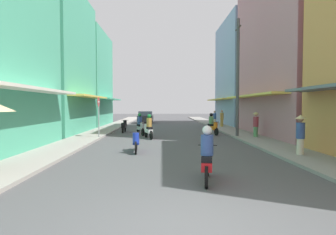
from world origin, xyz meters
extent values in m
plane|color=#4C4C4F|center=(0.00, 18.75, 0.00)|extent=(100.12, 100.12, 0.00)
cube|color=#9E9991|center=(-5.29, 18.75, 0.06)|extent=(2.03, 53.51, 0.12)
cube|color=gray|center=(5.29, 18.75, 0.06)|extent=(2.03, 53.51, 0.12)
cube|color=silver|center=(-5.81, 5.43, 2.80)|extent=(1.10, 11.57, 0.12)
cube|color=#4CB28C|center=(-9.31, 16.56, 5.24)|extent=(6.00, 8.27, 10.47)
cube|color=#EFD159|center=(-5.81, 16.56, 2.80)|extent=(1.10, 7.44, 0.12)
cube|color=#4CB28C|center=(-9.31, 25.17, 4.85)|extent=(6.00, 8.19, 9.70)
cube|color=#4CB28C|center=(-5.81, 25.17, 2.80)|extent=(1.10, 7.37, 0.12)
cube|color=#B7727F|center=(9.31, 14.81, 8.60)|extent=(6.00, 11.27, 17.19)
cube|color=#EFD159|center=(5.81, 14.81, 2.80)|extent=(1.10, 10.14, 0.12)
cube|color=#8CA5CC|center=(9.31, 25.98, 5.65)|extent=(6.00, 9.58, 11.30)
cube|color=#EFD159|center=(5.81, 25.98, 2.80)|extent=(1.10, 8.62, 0.12)
cylinder|color=black|center=(0.95, 3.55, 0.28)|extent=(0.18, 0.57, 0.56)
cylinder|color=black|center=(0.72, 2.32, 0.28)|extent=(0.18, 0.57, 0.56)
cube|color=red|center=(0.82, 2.89, 0.50)|extent=(0.46, 1.03, 0.24)
cube|color=black|center=(0.79, 2.69, 0.70)|extent=(0.38, 0.60, 0.14)
cylinder|color=red|center=(0.92, 3.43, 0.70)|extent=(0.28, 0.28, 0.45)
cylinder|color=black|center=(0.92, 3.43, 0.95)|extent=(0.55, 0.13, 0.03)
cylinder|color=#334C8C|center=(0.80, 2.74, 1.05)|extent=(0.34, 0.34, 0.55)
sphere|color=silver|center=(0.80, 2.74, 1.45)|extent=(0.26, 0.26, 0.26)
cylinder|color=black|center=(-1.47, 13.87, 0.28)|extent=(0.25, 0.56, 0.56)
cylinder|color=black|center=(-1.09, 12.68, 0.28)|extent=(0.25, 0.56, 0.56)
cube|color=silver|center=(-1.27, 13.23, 0.50)|extent=(0.57, 1.04, 0.24)
cube|color=black|center=(-1.20, 13.04, 0.70)|extent=(0.44, 0.62, 0.14)
cylinder|color=silver|center=(-1.43, 13.76, 0.70)|extent=(0.28, 0.28, 0.45)
cylinder|color=black|center=(-1.43, 13.76, 0.95)|extent=(0.53, 0.20, 0.03)
cylinder|color=#BF8C3F|center=(-1.22, 13.09, 1.05)|extent=(0.34, 0.34, 0.55)
sphere|color=#197233|center=(-1.22, 13.09, 1.45)|extent=(0.26, 0.26, 0.26)
cylinder|color=black|center=(3.43, 15.04, 0.28)|extent=(0.23, 0.56, 0.56)
cylinder|color=black|center=(3.09, 16.24, 0.28)|extent=(0.23, 0.56, 0.56)
cube|color=orange|center=(3.25, 15.69, 0.50)|extent=(0.54, 1.04, 0.24)
cube|color=black|center=(3.19, 15.88, 0.70)|extent=(0.42, 0.62, 0.14)
cylinder|color=orange|center=(3.40, 15.16, 0.70)|extent=(0.28, 0.28, 0.45)
cylinder|color=black|center=(3.40, 15.16, 0.95)|extent=(0.54, 0.18, 0.03)
cylinder|color=#598C59|center=(3.21, 15.83, 1.05)|extent=(0.34, 0.34, 0.55)
sphere|color=black|center=(3.21, 15.83, 1.45)|extent=(0.26, 0.26, 0.26)
cylinder|color=black|center=(-1.75, 14.81, 0.28)|extent=(0.26, 0.56, 0.56)
cylinder|color=black|center=(-2.16, 15.99, 0.28)|extent=(0.26, 0.56, 0.56)
cube|color=#B2B2B7|center=(-1.97, 15.45, 0.50)|extent=(0.59, 1.04, 0.24)
cube|color=black|center=(-2.04, 15.63, 0.70)|extent=(0.45, 0.62, 0.14)
cylinder|color=#B2B2B7|center=(-1.79, 14.93, 0.70)|extent=(0.28, 0.28, 0.45)
cylinder|color=black|center=(-1.79, 14.93, 0.95)|extent=(0.53, 0.21, 0.03)
cylinder|color=#334C8C|center=(-2.02, 15.59, 1.05)|extent=(0.34, 0.34, 0.55)
sphere|color=#197233|center=(-2.02, 15.59, 1.45)|extent=(0.26, 0.26, 0.26)
cylinder|color=black|center=(-3.40, 18.13, 0.28)|extent=(0.09, 0.56, 0.56)
cylinder|color=black|center=(-3.43, 16.88, 0.28)|extent=(0.09, 0.56, 0.56)
cube|color=black|center=(-3.41, 17.46, 0.50)|extent=(0.30, 1.01, 0.24)
cube|color=black|center=(-3.42, 17.26, 0.70)|extent=(0.29, 0.57, 0.14)
cylinder|color=black|center=(-3.40, 18.01, 0.70)|extent=(0.28, 0.28, 0.45)
cylinder|color=black|center=(-3.40, 18.01, 0.95)|extent=(0.55, 0.04, 0.03)
cylinder|color=black|center=(-1.56, 7.41, 0.28)|extent=(0.12, 0.56, 0.56)
cylinder|color=black|center=(-1.64, 8.65, 0.28)|extent=(0.12, 0.56, 0.56)
cube|color=#1E38B7|center=(-1.60, 8.08, 0.50)|extent=(0.35, 1.02, 0.24)
cube|color=black|center=(-1.62, 8.28, 0.70)|extent=(0.32, 0.58, 0.14)
cylinder|color=#1E38B7|center=(-1.56, 7.53, 0.70)|extent=(0.28, 0.28, 0.45)
cylinder|color=black|center=(-1.56, 7.53, 0.95)|extent=(0.55, 0.07, 0.03)
cube|color=black|center=(-2.38, 29.47, 0.60)|extent=(1.76, 4.10, 0.70)
cube|color=#333D47|center=(-2.38, 29.32, 1.15)|extent=(1.60, 2.10, 0.60)
cylinder|color=black|center=(-3.13, 30.72, 0.32)|extent=(0.18, 0.64, 0.64)
cylinder|color=black|center=(-1.63, 30.72, 0.32)|extent=(0.18, 0.64, 0.64)
cylinder|color=black|center=(-3.13, 28.22, 0.32)|extent=(0.18, 0.64, 0.64)
cylinder|color=black|center=(-1.63, 28.22, 0.32)|extent=(0.18, 0.64, 0.64)
cylinder|color=beige|center=(5.12, 24.66, 0.36)|extent=(0.28, 0.28, 0.72)
cylinder|color=#334C8C|center=(5.12, 24.66, 1.02)|extent=(0.34, 0.34, 0.61)
sphere|color=#9E7256|center=(5.12, 24.66, 1.46)|extent=(0.22, 0.22, 0.22)
cylinder|color=beige|center=(5.23, 6.55, 0.38)|extent=(0.28, 0.28, 0.77)
cylinder|color=#334C8C|center=(5.23, 6.55, 1.09)|extent=(0.34, 0.34, 0.65)
sphere|color=tan|center=(5.23, 6.55, 1.56)|extent=(0.22, 0.22, 0.22)
cone|color=#D1B77A|center=(5.23, 6.55, 1.66)|extent=(0.44, 0.44, 0.16)
cylinder|color=#BF8C3F|center=(5.31, 22.02, 0.39)|extent=(0.28, 0.28, 0.78)
cylinder|color=#BF8C3F|center=(5.31, 22.02, 1.11)|extent=(0.34, 0.34, 0.66)
sphere|color=tan|center=(5.31, 22.02, 1.58)|extent=(0.22, 0.22, 0.22)
cylinder|color=#598C59|center=(5.60, 13.13, 0.38)|extent=(0.28, 0.28, 0.76)
cylinder|color=#99333F|center=(5.60, 13.13, 1.09)|extent=(0.34, 0.34, 0.64)
sphere|color=tan|center=(5.60, 13.13, 1.55)|extent=(0.22, 0.22, 0.22)
cone|color=#D1B77A|center=(5.60, 13.13, 1.65)|extent=(0.44, 0.44, 0.16)
cylinder|color=#4C4C4F|center=(4.53, 13.60, 3.87)|extent=(0.20, 0.20, 7.74)
cylinder|color=#3F382D|center=(4.53, 13.60, 7.14)|extent=(0.08, 1.20, 0.08)
cylinder|color=gray|center=(-4.43, 13.20, 1.30)|extent=(0.07, 0.07, 2.60)
cylinder|color=red|center=(-4.43, 13.20, 2.35)|extent=(0.02, 0.60, 0.60)
cube|color=white|center=(-4.43, 13.20, 2.35)|extent=(0.03, 0.40, 0.10)
camera|label=1|loc=(-0.42, -4.80, 2.11)|focal=30.21mm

